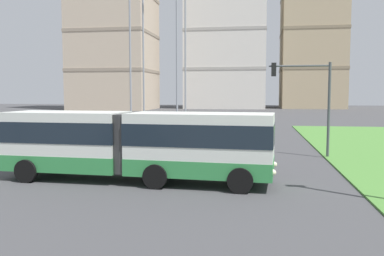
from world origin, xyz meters
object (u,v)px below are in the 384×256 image
(traffic_light_far_right, at_px, (308,92))
(apartment_tower_centre, at_px, (312,34))
(car_black_sedan, at_px, (106,142))
(apartment_tower_westcentre, at_px, (226,35))
(articulated_bus, at_px, (136,143))

(traffic_light_far_right, relative_size, apartment_tower_centre, 0.15)
(car_black_sedan, bearing_deg, traffic_light_far_right, 1.77)
(car_black_sedan, distance_m, traffic_light_far_right, 12.87)
(apartment_tower_westcentre, bearing_deg, traffic_light_far_right, -82.16)
(articulated_bus, bearing_deg, apartment_tower_westcentre, 91.92)
(articulated_bus, distance_m, car_black_sedan, 8.84)
(car_black_sedan, distance_m, apartment_tower_westcentre, 82.99)
(apartment_tower_centre, bearing_deg, car_black_sedan, -105.11)
(articulated_bus, height_order, traffic_light_far_right, traffic_light_far_right)
(car_black_sedan, bearing_deg, articulated_bus, -60.34)
(articulated_bus, bearing_deg, car_black_sedan, 119.66)
(articulated_bus, height_order, apartment_tower_centre, apartment_tower_centre)
(articulated_bus, relative_size, apartment_tower_westcentre, 0.32)
(car_black_sedan, xyz_separation_m, apartment_tower_westcentre, (1.38, 81.00, 18.00))
(car_black_sedan, distance_m, apartment_tower_centre, 90.37)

